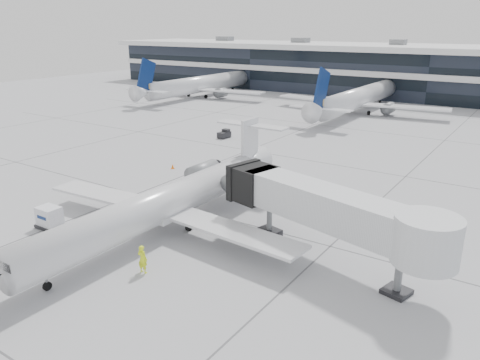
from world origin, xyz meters
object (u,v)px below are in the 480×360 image
Objects in this scene: jet_bridge at (338,212)px; regional_jet at (163,203)px; ramp_worker at (143,259)px; cargo_uld at (50,218)px.

regional_jet is at bearing -156.81° from jet_bridge.
ramp_worker is at bearing -128.25° from jet_bridge.
jet_bridge is 22.60m from cargo_uld.
jet_bridge reaches higher than ramp_worker.
ramp_worker is (-10.03, -7.79, -2.97)m from jet_bridge.
jet_bridge is at bearing -147.20° from ramp_worker.
jet_bridge is 7.87× the size of cargo_uld.
cargo_uld is (-11.31, 1.04, -0.11)m from ramp_worker.
jet_bridge is at bearing 9.67° from regional_jet.
ramp_worker is 11.36m from cargo_uld.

